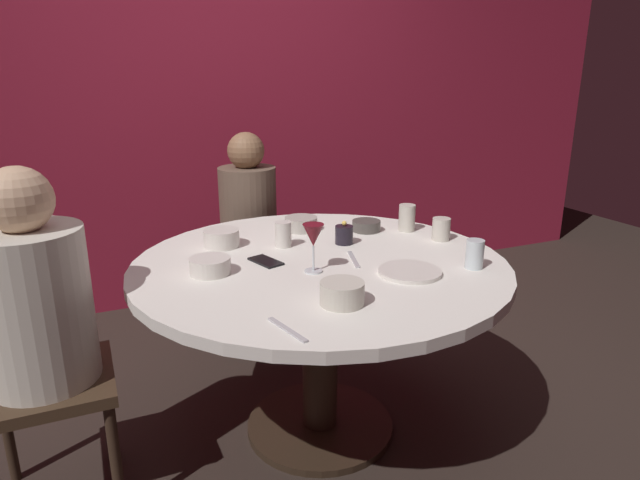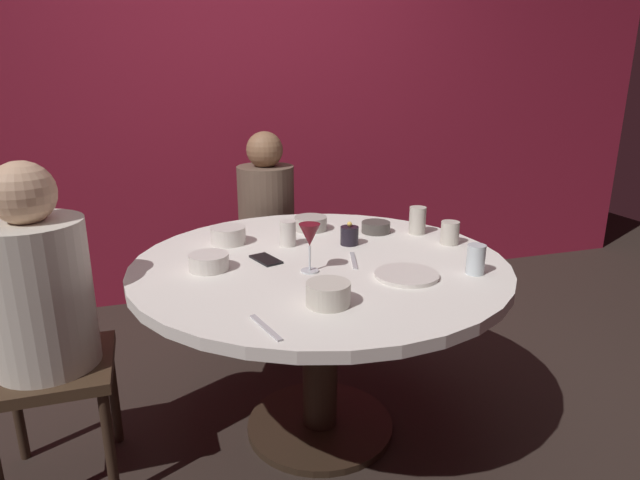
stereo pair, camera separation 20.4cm
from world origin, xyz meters
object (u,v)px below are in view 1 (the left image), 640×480
at_px(cell_phone, 266,261).
at_px(cup_by_right_diner, 441,229).
at_px(bowl_small_white, 301,224).
at_px(cup_near_candle, 407,218).
at_px(seated_diner_back, 248,213).
at_px(cup_center_front, 283,234).
at_px(bowl_salad_center, 366,226).
at_px(bowl_serving_large, 222,238).
at_px(bowl_sauce_side, 210,266).
at_px(wine_glass, 313,237).
at_px(seated_diner_left, 36,307).
at_px(candle_holder, 344,235).
at_px(bowl_rice_portion, 342,293).
at_px(dining_table, 320,295).
at_px(cup_by_left_diner, 475,254).
at_px(dinner_plate, 410,272).

relative_size(cell_phone, cup_by_right_diner, 1.48).
xyz_separation_m(bowl_small_white, cup_near_candle, (0.43, -0.20, 0.03)).
distance_m(seated_diner_back, cup_near_candle, 0.90).
bearing_deg(cup_center_front, cell_phone, -129.26).
height_order(bowl_salad_center, bowl_small_white, bowl_small_white).
height_order(bowl_salad_center, cup_near_candle, cup_near_candle).
xyz_separation_m(seated_diner_back, bowl_serving_large, (-0.30, -0.63, 0.08)).
bearing_deg(bowl_sauce_side, wine_glass, -21.38).
bearing_deg(wine_glass, seated_diner_left, 173.29).
bearing_deg(candle_holder, bowl_rice_portion, -116.66).
xyz_separation_m(dining_table, cup_center_front, (-0.07, 0.21, 0.19)).
height_order(dining_table, cup_by_left_diner, cup_by_left_diner).
relative_size(bowl_rice_portion, cup_by_left_diner, 1.30).
bearing_deg(seated_diner_left, cup_by_right_diner, 1.26).
xyz_separation_m(cell_phone, bowl_small_white, (0.28, 0.35, 0.03)).
distance_m(candle_holder, bowl_sauce_side, 0.60).
xyz_separation_m(wine_glass, cup_by_right_diner, (0.64, 0.14, -0.08)).
xyz_separation_m(dining_table, wine_glass, (-0.07, -0.11, 0.27)).
height_order(seated_diner_back, bowl_sauce_side, seated_diner_back).
distance_m(seated_diner_left, candle_holder, 1.15).
distance_m(seated_diner_back, bowl_serving_large, 0.70).
bearing_deg(wine_glass, dinner_plate, -26.50).
bearing_deg(seated_diner_back, cup_by_right_diner, 32.05).
relative_size(bowl_serving_large, cup_by_right_diner, 1.52).
distance_m(dinner_plate, cup_center_front, 0.56).
relative_size(seated_diner_left, cup_center_front, 11.26).
xyz_separation_m(seated_diner_back, bowl_rice_portion, (-0.10, -1.34, 0.08)).
xyz_separation_m(dining_table, dinner_plate, (0.23, -0.26, 0.15)).
bearing_deg(bowl_serving_large, cup_by_left_diner, -38.66).
distance_m(bowl_rice_portion, cup_center_front, 0.61).
distance_m(dining_table, wine_glass, 0.30).
bearing_deg(bowl_sauce_side, bowl_rice_portion, -53.94).
height_order(seated_diner_left, cup_by_right_diner, seated_diner_left).
bearing_deg(dinner_plate, cup_by_left_diner, -10.06).
xyz_separation_m(bowl_small_white, bowl_sauce_side, (-0.50, -0.38, -0.00)).
height_order(bowl_rice_portion, cup_by_right_diner, cup_by_right_diner).
bearing_deg(candle_holder, bowl_sauce_side, -168.06).
xyz_separation_m(dinner_plate, cup_by_left_diner, (0.24, -0.04, 0.05)).
height_order(cell_phone, bowl_salad_center, bowl_salad_center).
distance_m(cup_near_candle, cup_center_front, 0.58).
height_order(wine_glass, cup_by_left_diner, wine_glass).
bearing_deg(seated_diner_back, bowl_salad_center, 27.63).
xyz_separation_m(bowl_sauce_side, cup_center_front, (0.34, 0.19, 0.02)).
height_order(candle_holder, bowl_serving_large, candle_holder).
bearing_deg(seated_diner_back, bowl_sauce_side, -24.04).
distance_m(cell_phone, bowl_rice_portion, 0.47).
xyz_separation_m(cell_phone, bowl_salad_center, (0.54, 0.22, 0.02)).
relative_size(candle_holder, bowl_sauce_side, 0.68).
xyz_separation_m(seated_diner_left, cup_by_left_diner, (1.44, -0.30, 0.07)).
distance_m(dining_table, seated_diner_back, 0.95).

